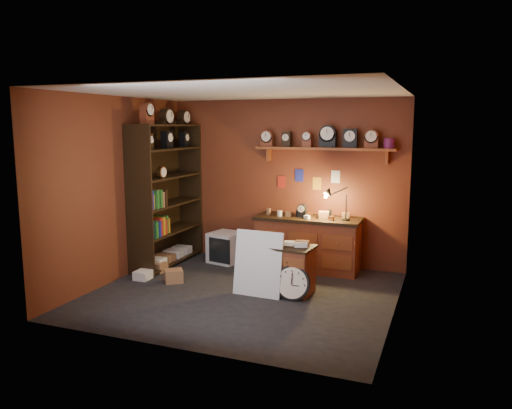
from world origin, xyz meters
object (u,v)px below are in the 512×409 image
at_px(low_cabinet, 292,267).
at_px(big_round_clock, 293,283).
at_px(shelving_unit, 165,189).
at_px(workbench, 308,240).

distance_m(low_cabinet, big_round_clock, 0.30).
height_order(shelving_unit, big_round_clock, shelving_unit).
xyz_separation_m(shelving_unit, workbench, (2.30, 0.49, -0.78)).
bearing_deg(workbench, shelving_unit, -167.86).
height_order(shelving_unit, low_cabinet, shelving_unit).
distance_m(shelving_unit, workbench, 2.48).
bearing_deg(workbench, low_cabinet, -85.19).
xyz_separation_m(shelving_unit, big_round_clock, (2.49, -0.95, -1.02)).
bearing_deg(big_round_clock, workbench, 97.51).
relative_size(shelving_unit, workbench, 1.55).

